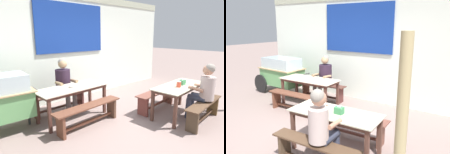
{
  "view_description": "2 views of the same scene",
  "coord_description": "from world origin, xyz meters",
  "views": [
    {
      "loc": [
        -3.23,
        -2.44,
        1.88
      ],
      "look_at": [
        -0.29,
        0.71,
        0.91
      ],
      "focal_mm": 30.69,
      "sensor_mm": 36.0,
      "label": 1
    },
    {
      "loc": [
        2.8,
        -3.28,
        2.14
      ],
      "look_at": [
        0.09,
        0.76,
        1.01
      ],
      "focal_mm": 36.39,
      "sensor_mm": 36.0,
      "label": 2
    }
  ],
  "objects": [
    {
      "name": "person_near_front",
      "position": [
        0.91,
        -0.89,
        0.74
      ],
      "size": [
        0.42,
        0.54,
        1.28
      ],
      "color": "#353A4D",
      "rests_on": "ground_plane"
    },
    {
      "name": "soup_bowl",
      "position": [
        -1.09,
        1.12,
        0.75
      ],
      "size": [
        0.16,
        0.16,
        0.04
      ],
      "primitive_type": "cylinder",
      "color": "silver",
      "rests_on": "dining_table_far"
    },
    {
      "name": "bench_near_front",
      "position": [
        0.84,
        -0.97,
        0.31
      ],
      "size": [
        1.46,
        0.34,
        0.46
      ],
      "color": "brown",
      "rests_on": "ground_plane"
    },
    {
      "name": "bench_near_back",
      "position": [
        0.77,
        0.18,
        0.3
      ],
      "size": [
        1.45,
        0.39,
        0.46
      ],
      "color": "brown",
      "rests_on": "ground_plane"
    },
    {
      "name": "food_cart",
      "position": [
        -2.57,
        1.53,
        0.68
      ],
      "size": [
        1.79,
        0.88,
        1.13
      ],
      "color": "#64A260",
      "rests_on": "ground_plane"
    },
    {
      "name": "backdrop_wall",
      "position": [
        -0.01,
        2.42,
        1.58
      ],
      "size": [
        7.26,
        0.23,
        3.01
      ],
      "color": "white",
      "rests_on": "ground_plane"
    },
    {
      "name": "person_center_facing",
      "position": [
        -0.99,
        1.66,
        0.74
      ],
      "size": [
        0.47,
        0.61,
        1.3
      ],
      "color": "#665B5A",
      "rests_on": "ground_plane"
    },
    {
      "name": "ground_plane",
      "position": [
        0.0,
        0.0,
        0.0
      ],
      "size": [
        40.0,
        40.0,
        0.0
      ],
      "primitive_type": "plane",
      "color": "gray"
    },
    {
      "name": "tissue_box",
      "position": [
        0.89,
        -0.41,
        0.79
      ],
      "size": [
        0.14,
        0.11,
        0.14
      ],
      "color": "#3E8853",
      "rests_on": "dining_table_near"
    },
    {
      "name": "bench_far_front",
      "position": [
        -1.07,
        0.57,
        0.31
      ],
      "size": [
        1.56,
        0.35,
        0.46
      ],
      "color": "brown",
      "rests_on": "ground_plane"
    },
    {
      "name": "dining_table_near",
      "position": [
        0.81,
        -0.4,
        0.65
      ],
      "size": [
        1.58,
        0.72,
        0.73
      ],
      "color": "#BAB89D",
      "rests_on": "ground_plane"
    },
    {
      "name": "wooden_support_post",
      "position": [
        2.19,
        -1.3,
        1.04
      ],
      "size": [
        0.11,
        0.11,
        2.09
      ],
      "primitive_type": "cylinder",
      "color": "tan",
      "rests_on": "ground_plane"
    },
    {
      "name": "dining_table_far",
      "position": [
        -1.09,
        1.15,
        0.65
      ],
      "size": [
        1.6,
        0.74,
        0.73
      ],
      "color": "beige",
      "rests_on": "ground_plane"
    },
    {
      "name": "bench_far_back",
      "position": [
        -1.11,
        1.72,
        0.3
      ],
      "size": [
        1.47,
        0.37,
        0.46
      ],
      "color": "#543027",
      "rests_on": "ground_plane"
    },
    {
      "name": "condiment_jar",
      "position": [
        0.64,
        -0.46,
        0.8
      ],
      "size": [
        0.1,
        0.1,
        0.13
      ],
      "color": "#E14C33",
      "rests_on": "dining_table_near"
    }
  ]
}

